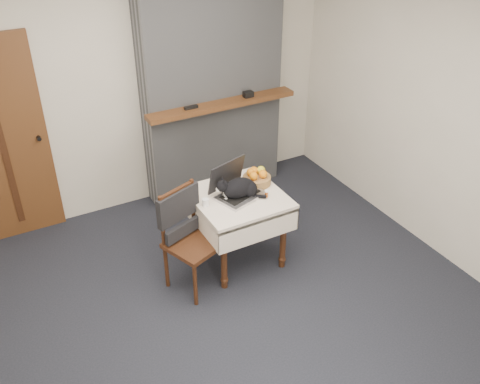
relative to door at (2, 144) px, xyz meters
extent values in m
plane|color=black|center=(1.20, -1.97, -1.00)|extent=(4.50, 4.50, 0.00)
cube|color=beige|center=(1.20, 0.03, 0.30)|extent=(4.50, 0.02, 2.60)
cube|color=beige|center=(3.45, -1.97, 0.30)|extent=(0.02, 4.00, 2.60)
cube|color=brown|center=(0.00, 0.00, 0.00)|extent=(0.82, 0.05, 2.00)
cube|color=#3D1F10|center=(0.00, -0.03, 0.00)|extent=(0.06, 0.01, 1.70)
cylinder|color=black|center=(0.32, -0.04, 0.00)|extent=(0.04, 0.06, 0.04)
cube|color=gray|center=(2.10, -0.12, 0.30)|extent=(1.50, 0.30, 2.60)
cube|color=brown|center=(2.10, -0.36, 0.10)|extent=(1.62, 0.18, 0.05)
cube|color=black|center=(1.75, -0.36, 0.14)|extent=(0.14, 0.04, 0.03)
cube|color=black|center=(2.40, -0.36, 0.16)|extent=(0.10, 0.07, 0.06)
cylinder|color=#3D1F10|center=(1.41, -1.72, -0.68)|extent=(0.06, 0.06, 0.64)
sphere|color=#3D1F10|center=(1.41, -1.72, -0.92)|extent=(0.07, 0.07, 0.07)
cylinder|color=#3D1F10|center=(2.01, -1.72, -0.68)|extent=(0.06, 0.06, 0.64)
sphere|color=#3D1F10|center=(2.01, -1.72, -0.92)|extent=(0.07, 0.07, 0.07)
cylinder|color=#3D1F10|center=(1.41, -1.12, -0.68)|extent=(0.06, 0.06, 0.64)
sphere|color=#3D1F10|center=(1.41, -1.12, -0.92)|extent=(0.07, 0.07, 0.07)
cylinder|color=#3D1F10|center=(2.01, -1.12, -0.68)|extent=(0.06, 0.06, 0.64)
sphere|color=#3D1F10|center=(2.01, -1.12, -0.92)|extent=(0.07, 0.07, 0.07)
cube|color=silver|center=(1.71, -1.42, -0.33)|extent=(0.78, 0.78, 0.06)
cube|color=silver|center=(1.71, -1.80, -0.44)|extent=(0.78, 0.01, 0.22)
cube|color=silver|center=(1.71, -1.03, -0.44)|extent=(0.78, 0.01, 0.22)
cube|color=silver|center=(1.32, -1.42, -0.44)|extent=(0.01, 0.78, 0.22)
cube|color=silver|center=(2.09, -1.42, -0.44)|extent=(0.01, 0.78, 0.22)
cube|color=#B7B7BC|center=(1.72, -1.44, -0.29)|extent=(0.47, 0.39, 0.02)
cube|color=black|center=(1.72, -1.44, -0.27)|extent=(0.38, 0.28, 0.00)
cube|color=black|center=(1.67, -1.28, -0.14)|extent=(0.41, 0.19, 0.28)
cube|color=#ACD7FC|center=(1.67, -1.28, -0.14)|extent=(0.37, 0.17, 0.25)
ellipsoid|color=black|center=(1.70, -1.44, -0.21)|extent=(0.32, 0.23, 0.19)
ellipsoid|color=black|center=(1.79, -1.46, -0.22)|extent=(0.18, 0.20, 0.15)
sphere|color=black|center=(1.56, -1.41, -0.16)|extent=(0.13, 0.13, 0.11)
ellipsoid|color=white|center=(1.53, -1.40, -0.19)|extent=(0.06, 0.06, 0.05)
ellipsoid|color=white|center=(1.59, -1.41, -0.24)|extent=(0.06, 0.07, 0.07)
cone|color=black|center=(1.56, -1.44, -0.11)|extent=(0.04, 0.05, 0.04)
cone|color=black|center=(1.58, -1.38, -0.11)|extent=(0.04, 0.05, 0.04)
cylinder|color=black|center=(1.84, -1.54, -0.28)|extent=(0.15, 0.11, 0.03)
sphere|color=white|center=(1.58, -1.45, -0.28)|extent=(0.04, 0.04, 0.04)
sphere|color=white|center=(1.59, -1.38, -0.28)|extent=(0.04, 0.04, 0.04)
cylinder|color=white|center=(1.39, -1.43, -0.27)|extent=(0.06, 0.06, 0.07)
cylinder|color=#AB4815|center=(1.92, -1.55, -0.27)|extent=(0.03, 0.03, 0.05)
cylinder|color=white|center=(1.92, -1.55, -0.24)|extent=(0.03, 0.03, 0.01)
cylinder|color=#A87844|center=(1.96, -1.31, -0.26)|extent=(0.26, 0.26, 0.07)
sphere|color=orange|center=(1.91, -1.34, -0.19)|extent=(0.08, 0.08, 0.08)
sphere|color=orange|center=(2.00, -1.36, -0.19)|extent=(0.08, 0.08, 0.08)
sphere|color=orange|center=(1.96, -1.26, -0.19)|extent=(0.08, 0.08, 0.08)
sphere|color=yellow|center=(2.02, -1.28, -0.19)|extent=(0.08, 0.08, 0.08)
sphere|color=orange|center=(1.92, -1.27, -0.19)|extent=(0.08, 0.08, 0.08)
cube|color=black|center=(1.86, -1.42, -0.30)|extent=(0.14, 0.02, 0.01)
cube|color=#3D1F10|center=(1.20, -1.57, -0.56)|extent=(0.53, 0.53, 0.04)
cylinder|color=#3D1F10|center=(1.10, -1.79, -0.78)|extent=(0.04, 0.04, 0.44)
cylinder|color=#3D1F10|center=(1.43, -1.67, -0.78)|extent=(0.04, 0.04, 0.44)
cylinder|color=#3D1F10|center=(0.97, -1.46, -0.78)|extent=(0.04, 0.04, 0.44)
cylinder|color=#3D1F10|center=(1.31, -1.34, -0.78)|extent=(0.04, 0.04, 0.44)
cylinder|color=#3D1F10|center=(0.97, -1.46, -0.31)|extent=(0.04, 0.04, 0.49)
cylinder|color=#3D1F10|center=(1.31, -1.34, -0.31)|extent=(0.04, 0.04, 0.49)
cube|color=#3D1F10|center=(1.14, -1.40, -0.21)|extent=(0.34, 0.15, 0.28)
cube|color=black|center=(1.14, -1.41, -0.23)|extent=(0.43, 0.21, 0.28)
camera|label=1|loc=(-0.18, -4.93, 2.22)|focal=40.00mm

